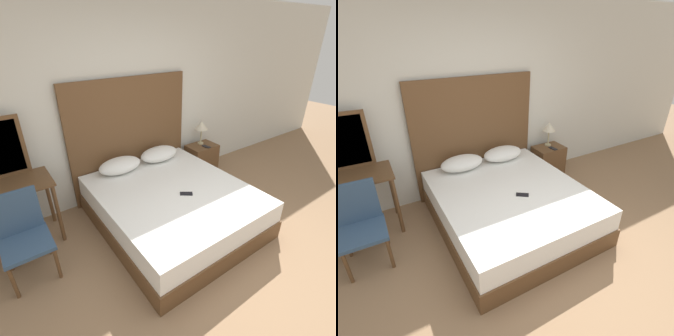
{
  "view_description": "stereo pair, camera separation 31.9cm",
  "coord_description": "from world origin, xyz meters",
  "views": [
    {
      "loc": [
        -1.64,
        -0.95,
        2.24
      ],
      "look_at": [
        0.01,
        1.34,
        0.75
      ],
      "focal_mm": 28.0,
      "sensor_mm": 36.0,
      "label": 1
    },
    {
      "loc": [
        -1.37,
        -1.12,
        2.24
      ],
      "look_at": [
        0.01,
        1.34,
        0.75
      ],
      "focal_mm": 28.0,
      "sensor_mm": 36.0,
      "label": 2
    }
  ],
  "objects": [
    {
      "name": "headboard",
      "position": [
        0.01,
        2.26,
        0.85
      ],
      "size": [
        1.83,
        0.05,
        1.71
      ],
      "color": "brown",
      "rests_on": "ground_plane"
    },
    {
      "name": "chair",
      "position": [
        -1.64,
        1.48,
        0.49
      ],
      "size": [
        0.45,
        0.46,
        0.89
      ],
      "color": "#334C6B",
      "rests_on": "ground_plane"
    },
    {
      "name": "bed",
      "position": [
        0.01,
        1.24,
        0.25
      ],
      "size": [
        1.75,
        2.0,
        0.5
      ],
      "color": "brown",
      "rests_on": "ground_plane"
    },
    {
      "name": "pillow_left",
      "position": [
        -0.31,
        2.02,
        0.6
      ],
      "size": [
        0.6,
        0.35,
        0.2
      ],
      "color": "white",
      "rests_on": "bed"
    },
    {
      "name": "table_lamp",
      "position": [
        1.26,
        2.11,
        0.83
      ],
      "size": [
        0.21,
        0.21,
        0.4
      ],
      "color": "tan",
      "rests_on": "nightstand"
    },
    {
      "name": "ground_plane",
      "position": [
        0.0,
        0.0,
        0.0
      ],
      "size": [
        16.0,
        16.0,
        0.0
      ],
      "primitive_type": "plane",
      "color": "#8C6B4C"
    },
    {
      "name": "vanity_desk",
      "position": [
        -1.64,
        1.94,
        0.64
      ],
      "size": [
        0.87,
        0.52,
        0.79
      ],
      "color": "brown",
      "rests_on": "ground_plane"
    },
    {
      "name": "wall_back",
      "position": [
        0.0,
        2.34,
        1.35
      ],
      "size": [
        10.0,
        0.06,
        2.7
      ],
      "color": "silver",
      "rests_on": "ground_plane"
    },
    {
      "name": "phone_on_bed",
      "position": [
        0.08,
        1.06,
        0.51
      ],
      "size": [
        0.16,
        0.14,
        0.01
      ],
      "color": "black",
      "rests_on": "bed"
    },
    {
      "name": "pillow_right",
      "position": [
        0.34,
        2.02,
        0.6
      ],
      "size": [
        0.6,
        0.35,
        0.2
      ],
      "color": "white",
      "rests_on": "bed"
    },
    {
      "name": "nightstand",
      "position": [
        1.23,
        2.04,
        0.26
      ],
      "size": [
        0.5,
        0.36,
        0.51
      ],
      "color": "brown",
      "rests_on": "ground_plane"
    },
    {
      "name": "phone_on_nightstand",
      "position": [
        1.24,
        1.95,
        0.52
      ],
      "size": [
        0.09,
        0.16,
        0.01
      ],
      "color": "black",
      "rests_on": "nightstand"
    }
  ]
}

